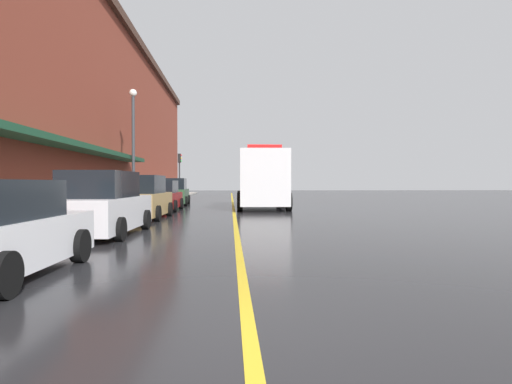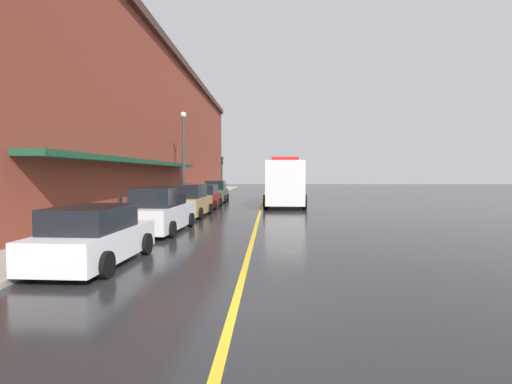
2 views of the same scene
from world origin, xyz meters
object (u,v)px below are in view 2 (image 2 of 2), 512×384
object	(u,v)px
parked_car_1	(160,211)
parking_meter_1	(120,208)
parked_car_2	(190,202)
parked_car_4	(216,192)
traffic_light_near	(222,168)
street_lamp_left	(184,148)
parked_car_0	(94,237)
box_truck	(284,183)
parking_meter_0	(80,217)
parked_car_3	(204,197)

from	to	relation	value
parked_car_1	parking_meter_1	xyz separation A→B (m)	(-1.43, -0.72, 0.19)
parked_car_2	parked_car_4	distance (m)	11.27
parked_car_4	traffic_light_near	xyz separation A→B (m)	(-1.28, 14.22, 2.31)
parking_meter_1	street_lamp_left	size ratio (longest dim) A/B	0.19
parked_car_0	box_truck	size ratio (longest dim) A/B	0.53
traffic_light_near	street_lamp_left	bearing A→B (deg)	-92.13
parked_car_0	traffic_light_near	bearing A→B (deg)	3.79
parked_car_0	parking_meter_1	size ratio (longest dim) A/B	3.25
parked_car_0	parked_car_2	xyz separation A→B (m)	(0.15, 11.39, 0.11)
parked_car_1	parking_meter_0	distance (m)	4.18
parking_meter_0	traffic_light_near	bearing A→B (deg)	89.90
parked_car_1	street_lamp_left	bearing A→B (deg)	10.84
parked_car_2	traffic_light_near	size ratio (longest dim) A/B	1.01
box_truck	parking_meter_1	xyz separation A→B (m)	(-7.05, -13.75, -0.63)
parking_meter_0	parked_car_1	bearing A→B (deg)	69.99
parked_car_2	parked_car_0	bearing A→B (deg)	-178.49
parked_car_3	parked_car_4	size ratio (longest dim) A/B	0.94
parking_meter_1	box_truck	bearing A→B (deg)	62.87
parking_meter_0	parking_meter_1	distance (m)	3.20
parked_car_1	parked_car_3	bearing A→B (deg)	2.55
parked_car_0	parking_meter_1	bearing A→B (deg)	16.50
parked_car_3	traffic_light_near	distance (m)	20.37
parking_meter_1	traffic_light_near	distance (m)	31.91
traffic_light_near	parked_car_1	bearing A→B (deg)	-87.48
parked_car_0	parking_meter_0	size ratio (longest dim) A/B	3.25
parked_car_3	box_truck	distance (m)	6.14
parked_car_1	street_lamp_left	xyz separation A→B (m)	(-2.03, 13.30, 3.53)
parked_car_2	parking_meter_0	bearing A→B (deg)	173.52
parked_car_3	parked_car_2	bearing A→B (deg)	-178.10
parked_car_2	traffic_light_near	world-z (taller)	traffic_light_near
parked_car_0	box_truck	world-z (taller)	box_truck
parked_car_0	street_lamp_left	size ratio (longest dim) A/B	0.62
parked_car_1	traffic_light_near	size ratio (longest dim) A/B	1.12
parked_car_3	parking_meter_1	distance (m)	11.73
parked_car_1	parking_meter_1	size ratio (longest dim) A/B	3.61
parked_car_0	parked_car_4	bearing A→B (deg)	1.78
parked_car_0	traffic_light_near	xyz separation A→B (m)	(-1.26, 36.88, 2.41)
parked_car_2	traffic_light_near	xyz separation A→B (m)	(-1.40, 25.49, 2.30)
parked_car_3	parked_car_1	bearing A→B (deg)	-178.90
parked_car_4	parking_meter_0	xyz separation A→B (m)	(-1.34, -20.82, 0.21)
parked_car_3	parked_car_4	world-z (taller)	parked_car_4
parked_car_3	parking_meter_1	world-z (taller)	parked_car_3
parked_car_1	parked_car_3	xyz separation A→B (m)	(-0.07, 10.92, -0.09)
parked_car_1	traffic_light_near	xyz separation A→B (m)	(-1.37, 31.12, 2.29)
parked_car_2	box_truck	bearing A→B (deg)	-34.78
parked_car_3	parked_car_0	bearing A→B (deg)	-179.41
parking_meter_0	parking_meter_1	world-z (taller)	same
street_lamp_left	parked_car_2	bearing A→B (deg)	-74.94
parking_meter_1	parked_car_0	bearing A→B (deg)	-75.34
parking_meter_0	traffic_light_near	size ratio (longest dim) A/B	0.31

